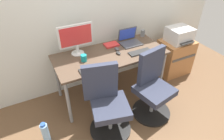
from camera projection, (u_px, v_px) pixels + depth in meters
name	position (u px, v px, depth m)	size (l,w,h in m)	color
ground_plane	(111.00, 92.00, 3.18)	(5.28, 5.28, 0.00)	brown
back_wall	(97.00, 5.00, 2.73)	(4.40, 0.04, 2.60)	silver
desk	(110.00, 57.00, 2.79)	(1.60, 0.70, 0.73)	brown
office_chair_left	(107.00, 104.00, 2.38)	(0.54, 0.54, 0.94)	black
office_chair_right	(152.00, 87.00, 2.63)	(0.54, 0.54, 0.94)	black
side_cabinet	(174.00, 57.00, 3.47)	(0.55, 0.43, 0.62)	#B77542
printer	(179.00, 35.00, 3.22)	(0.38, 0.40, 0.24)	silver
water_bottle_on_floor	(45.00, 133.00, 2.37)	(0.09, 0.09, 0.31)	#8CBFF2
desktop_monitor	(76.00, 37.00, 2.61)	(0.48, 0.18, 0.43)	silver
open_laptop	(130.00, 40.00, 2.98)	(0.31, 0.26, 0.23)	#4C4C51
keyboard_by_monitor	(92.00, 69.00, 2.43)	(0.34, 0.12, 0.02)	#2D2D2D
keyboard_by_laptop	(140.00, 52.00, 2.77)	(0.34, 0.12, 0.02)	#2D2D2D
mouse_by_monitor	(117.00, 49.00, 2.83)	(0.06, 0.10, 0.03)	#515156
mouse_by_laptop	(118.00, 53.00, 2.73)	(0.06, 0.10, 0.03)	#2D2D2D
coffee_mug	(84.00, 58.00, 2.57)	(0.08, 0.08, 0.09)	teal
pen_cup	(143.00, 33.00, 3.18)	(0.07, 0.07, 0.10)	slate
notebook	(111.00, 45.00, 2.94)	(0.21, 0.15, 0.03)	red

